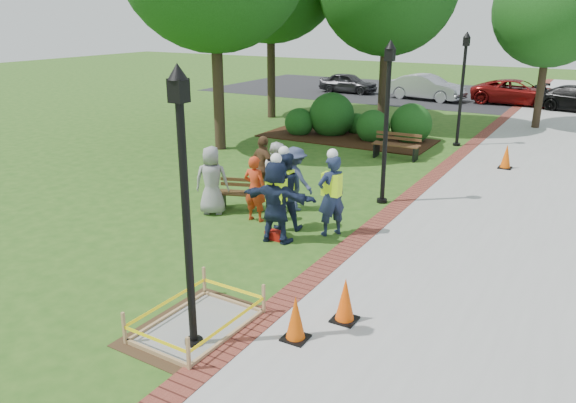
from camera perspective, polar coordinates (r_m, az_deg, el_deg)
The scene contains 32 objects.
ground at distance 11.84m, azimuth -5.03°, elevation -5.81°, with size 100.00×100.00×0.00m, color #285116.
sidewalk at distance 19.44m, azimuth 25.30°, elevation 2.26°, with size 6.00×60.00×0.02m, color #9E9E99.
brick_edging at distance 19.92m, azimuth 16.03°, elevation 3.71°, with size 0.50×60.00×0.03m, color maroon.
mulch_bed at distance 23.27m, azimuth 5.90°, elevation 6.41°, with size 7.00×3.00×0.05m, color #381E0F.
parking_lot at distance 36.65m, azimuth 20.22°, elevation 9.80°, with size 36.00×12.00×0.01m, color black.
wet_concrete_pad at distance 9.37m, azimuth -9.19°, elevation -11.35°, with size 1.77×2.35×0.55m.
bench_near at distance 14.63m, azimuth -4.33°, elevation 0.10°, with size 1.54×0.92×0.79m.
bench_far at distance 20.20m, azimuth 10.90°, elevation 5.09°, with size 1.66×0.62×0.89m.
cone_front at distance 8.89m, azimuth 0.77°, elevation -11.87°, with size 0.39×0.39×0.76m.
cone_back at distance 9.42m, azimuth 5.82°, elevation -10.00°, with size 0.40×0.40×0.79m.
cone_far at distance 19.82m, azimuth 21.28°, elevation 4.22°, with size 0.42×0.42×0.82m.
toolbox at distance 12.74m, azimuth -1.37°, elevation -3.43°, with size 0.41×0.22×0.20m, color #96100B.
lamp_near at distance 8.02m, azimuth -10.44°, elevation 0.92°, with size 0.28×0.28×4.26m.
lamp_mid at distance 14.86m, azimuth 10.01°, elevation 9.02°, with size 0.28×0.28×4.26m.
lamp_far at distance 22.48m, azimuth 17.32°, elevation 11.63°, with size 0.28×0.28×4.26m.
tree_right at distance 27.32m, azimuth 25.22°, elevation 17.24°, with size 4.83×4.83×7.47m.
shrub_a at distance 23.94m, azimuth 1.14°, elevation 6.80°, with size 1.22×1.22×1.22m, color #174012.
shrub_b at distance 24.06m, azimuth 4.40°, elevation 6.81°, with size 1.91×1.91×1.91m, color #174012.
shrub_c at distance 23.01m, azimuth 8.55°, elevation 6.12°, with size 1.35×1.35×1.35m, color #174012.
shrub_d at distance 23.20m, azimuth 12.28°, elevation 6.00°, with size 1.64×1.64×1.64m, color #174012.
shrub_e at distance 24.39m, azimuth 6.91°, elevation 6.89°, with size 0.93×0.93×0.93m, color #174012.
casual_person_a at distance 14.28m, azimuth -7.74°, elevation 2.13°, with size 0.66×0.57×1.75m.
casual_person_b at distance 13.68m, azimuth -3.37°, elevation 1.30°, with size 0.54×0.36×1.64m.
casual_person_c at distance 14.45m, azimuth -1.10°, elevation 2.58°, with size 0.68×0.64×1.79m.
casual_person_d at distance 15.28m, azimuth -2.51°, elevation 3.40°, with size 0.66×0.54×1.76m.
casual_person_e at distance 14.42m, azimuth 0.71°, elevation 2.29°, with size 0.60×0.46×1.67m.
hivis_worker_a at distance 12.33m, azimuth -1.19°, elevation 0.27°, with size 0.64×0.45×2.03m.
hivis_worker_b at distance 12.76m, azimuth 4.44°, elevation 0.85°, with size 0.67×0.72×2.04m.
hivis_worker_c at distance 13.09m, azimuth -0.42°, elevation 1.31°, with size 0.70×0.59×2.01m.
parked_car_a at distance 37.22m, azimuth 6.10°, elevation 10.92°, with size 4.25×1.85×1.39m, color #28272A.
parked_car_b at distance 34.90m, azimuth 13.79°, elevation 10.00°, with size 4.92×2.14×1.61m, color #A0A1A5.
parked_car_c at distance 34.60m, azimuth 22.17°, elevation 9.11°, with size 4.60×2.00×1.50m, color maroon.
Camera 1 is at (6.27, -8.78, 4.87)m, focal length 35.00 mm.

